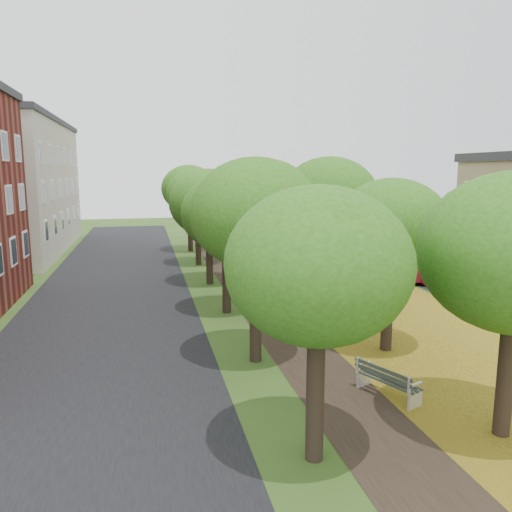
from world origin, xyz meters
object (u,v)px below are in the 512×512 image
car_silver (480,283)px  bench (387,381)px  car_red (449,271)px  car_grey (432,268)px  car_white (417,258)px

car_silver → bench: bearing=137.9°
car_red → car_grey: 1.67m
car_silver → car_white: bearing=-3.0°
car_silver → car_white: (0.99, 7.84, -0.06)m
bench → car_grey: car_grey is taller
bench → car_white: 20.82m
bench → car_red: (10.18, 12.47, 0.25)m
car_silver → car_grey: size_ratio=0.91×
car_silver → car_white: size_ratio=0.89×
bench → car_white: (11.16, 17.57, 0.12)m
bench → car_silver: size_ratio=0.52×
car_silver → car_red: car_red is taller
car_grey → bench: bearing=159.8°
bench → car_white: car_white is taller
bench → car_silver: car_silver is taller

